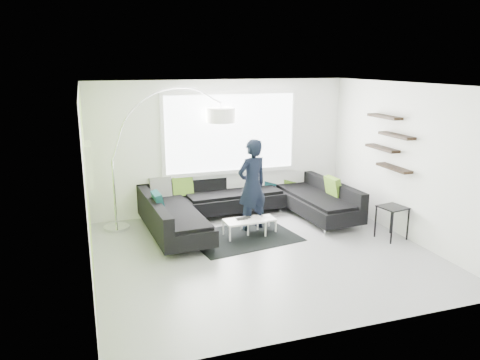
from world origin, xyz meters
The scene contains 9 objects.
ground centered at (0.00, 0.00, 0.00)m, with size 5.50×5.50×0.00m, color #94949A.
room_shell centered at (0.04, 0.21, 1.81)m, with size 5.54×5.04×2.82m.
sectional_sofa centered at (0.24, 1.48, 0.38)m, with size 4.10×2.69×0.85m.
rug centered at (-0.09, 0.82, 0.01)m, with size 1.91×1.39×0.01m, color black.
coffee_table centered at (0.13, 0.94, 0.16)m, with size 0.95×0.55×0.31m, color silver.
arc_lamp centered at (-2.27, 2.01, 1.34)m, with size 2.48×0.62×2.69m, color silver, non-canonical shape.
side_table centered at (2.46, -0.09, 0.30)m, with size 0.44×0.44×0.61m, color black.
person centered at (0.23, 1.19, 0.88)m, with size 0.74×0.60×1.76m, color black.
laptop centered at (-0.03, 0.90, 0.32)m, with size 0.31×0.23×0.02m, color black.
Camera 1 is at (-2.70, -6.86, 3.14)m, focal length 35.00 mm.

